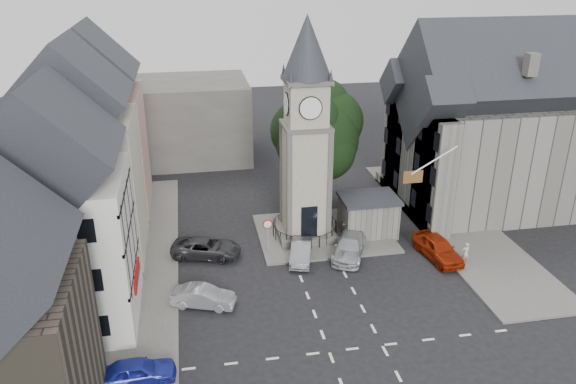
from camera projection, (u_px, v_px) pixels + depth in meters
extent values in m
plane|color=black|center=(331.00, 293.00, 35.53)|extent=(120.00, 120.00, 0.00)
cube|color=#595651|center=(134.00, 263.00, 38.86)|extent=(6.00, 30.00, 0.14)
cube|color=#595651|center=(452.00, 222.00, 44.73)|extent=(6.00, 26.00, 0.14)
cube|color=#595651|center=(324.00, 233.00, 42.98)|extent=(10.00, 8.00, 0.16)
cube|color=silver|center=(356.00, 348.00, 30.55)|extent=(20.00, 8.00, 0.01)
cube|color=#4C4944|center=(305.00, 231.00, 42.63)|extent=(4.20, 4.20, 0.70)
torus|color=black|center=(305.00, 223.00, 42.34)|extent=(4.86, 4.86, 0.06)
cube|color=gray|center=(305.00, 178.00, 40.92)|extent=(3.00, 3.00, 8.00)
cube|color=black|center=(309.00, 221.00, 40.71)|extent=(1.20, 0.25, 2.40)
cube|color=#4C4944|center=(306.00, 125.00, 39.35)|extent=(3.30, 3.30, 0.25)
cube|color=gray|center=(306.00, 103.00, 38.72)|extent=(2.70, 2.70, 3.20)
cylinder|color=white|center=(311.00, 108.00, 37.46)|extent=(1.50, 0.12, 1.50)
cube|color=#4C4944|center=(307.00, 80.00, 38.10)|extent=(3.10, 3.10, 0.30)
cone|color=#202328|center=(307.00, 46.00, 37.21)|extent=(3.40, 3.40, 4.20)
cube|color=#5B5954|center=(368.00, 217.00, 42.56)|extent=(4.00, 3.00, 2.80)
cube|color=#202328|center=(369.00, 198.00, 41.95)|extent=(4.30, 3.30, 0.25)
cylinder|color=black|center=(316.00, 183.00, 46.76)|extent=(0.70, 0.70, 4.40)
cylinder|color=black|center=(268.00, 240.00, 39.48)|extent=(0.10, 0.10, 2.50)
cone|color=#A50C0C|center=(268.00, 225.00, 38.90)|extent=(0.70, 0.06, 0.70)
cone|color=white|center=(268.00, 225.00, 38.88)|extent=(0.54, 0.04, 0.54)
cube|color=#E0A29A|center=(98.00, 152.00, 45.47)|extent=(7.50, 7.00, 10.00)
cube|color=beige|center=(83.00, 189.00, 38.23)|extent=(7.50, 7.00, 10.00)
cube|color=silver|center=(63.00, 253.00, 31.19)|extent=(7.50, 7.00, 9.00)
cube|color=#4C4944|center=(150.00, 121.00, 57.30)|extent=(20.00, 10.00, 8.00)
cube|color=#5B5954|center=(487.00, 155.00, 46.37)|extent=(14.00, 10.00, 9.00)
cube|color=#5B5954|center=(434.00, 175.00, 42.17)|extent=(1.60, 4.40, 9.00)
cube|color=#5B5954|center=(400.00, 146.00, 48.51)|extent=(1.60, 4.40, 9.00)
cube|color=#5B5954|center=(409.00, 210.00, 45.93)|extent=(0.40, 16.00, 0.90)
cylinder|color=white|center=(434.00, 160.00, 37.73)|extent=(3.17, 0.10, 1.89)
plane|color=#B21414|center=(413.00, 177.00, 37.93)|extent=(1.40, 0.00, 1.40)
imported|color=#1C259A|center=(137.00, 371.00, 27.94)|extent=(3.91, 1.75, 1.30)
imported|color=#9B9DA3|center=(203.00, 297.00, 34.03)|extent=(4.11, 2.52, 1.28)
imported|color=#2E2E30|center=(206.00, 248.00, 39.57)|extent=(5.28, 3.44, 1.35)
imported|color=gray|center=(301.00, 251.00, 39.18)|extent=(2.34, 4.15, 1.30)
imported|color=#ADB1B6|center=(349.00, 246.00, 39.71)|extent=(3.83, 5.26, 1.41)
imported|color=maroon|center=(438.00, 248.00, 39.34)|extent=(2.52, 4.84, 1.57)
imported|color=#AEA790|center=(466.00, 253.00, 38.71)|extent=(0.57, 0.38, 1.56)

